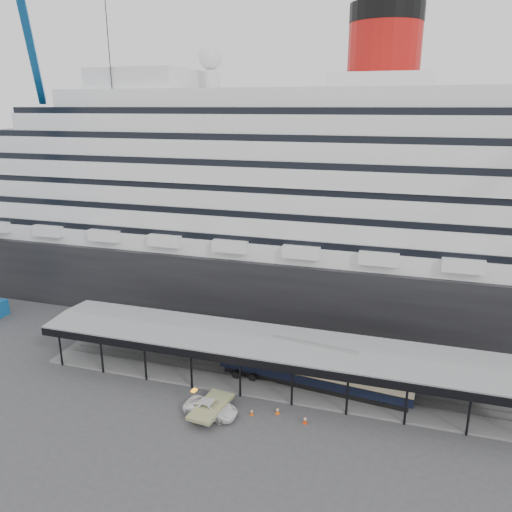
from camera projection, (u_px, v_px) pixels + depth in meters
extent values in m
plane|color=#38383B|center=(263.00, 405.00, 53.13)|extent=(200.00, 200.00, 0.00)
cube|color=black|center=(319.00, 270.00, 80.97)|extent=(130.00, 30.00, 10.00)
cylinder|color=#AE110E|center=(384.00, 55.00, 69.36)|extent=(10.00, 10.00, 9.00)
cylinder|color=black|center=(387.00, 13.00, 67.85)|extent=(10.10, 10.10, 2.50)
sphere|color=silver|center=(210.00, 57.00, 76.60)|extent=(3.60, 3.60, 3.60)
cube|color=slate|center=(275.00, 380.00, 57.67)|extent=(56.00, 8.00, 0.24)
cube|color=slate|center=(274.00, 382.00, 56.97)|extent=(54.00, 0.08, 0.10)
cube|color=slate|center=(277.00, 376.00, 58.29)|extent=(54.00, 0.08, 0.10)
cube|color=black|center=(265.00, 365.00, 52.31)|extent=(56.00, 0.18, 0.90)
cube|color=black|center=(285.00, 330.00, 60.54)|extent=(56.00, 0.18, 0.90)
cube|color=slate|center=(276.00, 341.00, 56.21)|extent=(56.00, 9.00, 0.24)
cube|color=#1869B4|center=(29.00, 39.00, 66.93)|extent=(12.92, 17.86, 16.80)
cylinder|color=black|center=(117.00, 154.00, 74.45)|extent=(0.12, 0.12, 47.21)
imported|color=white|center=(211.00, 408.00, 51.21)|extent=(5.86, 3.18, 1.56)
cube|color=black|center=(313.00, 383.00, 56.30)|extent=(21.23, 4.67, 0.70)
cube|color=black|center=(313.00, 376.00, 56.04)|extent=(22.27, 5.18, 1.10)
cube|color=beige|center=(314.00, 366.00, 55.69)|extent=(22.27, 5.22, 1.31)
cube|color=black|center=(314.00, 359.00, 55.45)|extent=(22.27, 5.18, 0.40)
cube|color=#E0510C|center=(252.00, 415.00, 51.42)|extent=(0.47, 0.47, 0.03)
cone|color=#E0510C|center=(252.00, 412.00, 51.32)|extent=(0.40, 0.40, 0.69)
cylinder|color=white|center=(252.00, 411.00, 51.30)|extent=(0.22, 0.22, 0.13)
cube|color=red|center=(305.00, 423.00, 50.05)|extent=(0.50, 0.50, 0.03)
cone|color=red|center=(305.00, 420.00, 49.93)|extent=(0.42, 0.42, 0.82)
cylinder|color=white|center=(305.00, 419.00, 49.91)|extent=(0.26, 0.26, 0.16)
cube|color=#F6590D|center=(278.00, 414.00, 51.62)|extent=(0.53, 0.53, 0.03)
cone|color=#F6590D|center=(278.00, 410.00, 51.50)|extent=(0.44, 0.44, 0.76)
cylinder|color=white|center=(278.00, 410.00, 51.48)|extent=(0.24, 0.24, 0.15)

